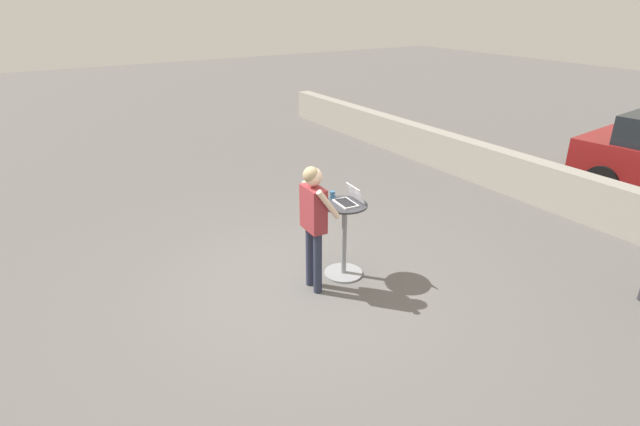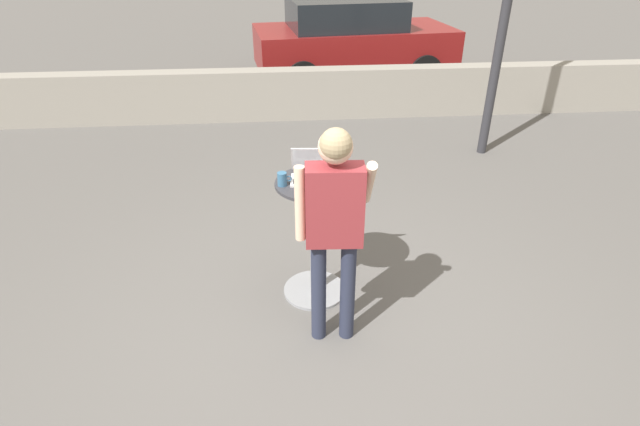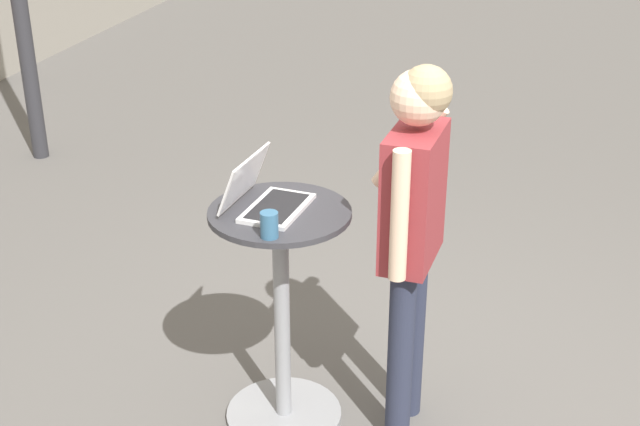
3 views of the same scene
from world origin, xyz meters
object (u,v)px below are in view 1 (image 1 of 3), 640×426
at_px(laptop, 349,199).
at_px(standing_person, 313,214).
at_px(cafe_table, 344,237).
at_px(coffee_mug, 332,195).

xyz_separation_m(laptop, standing_person, (0.09, -0.60, -0.03)).
height_order(cafe_table, standing_person, standing_person).
xyz_separation_m(cafe_table, laptop, (0.00, 0.07, 0.53)).
relative_size(cafe_table, laptop, 2.82).
distance_m(cafe_table, laptop, 0.53).
bearing_deg(coffee_mug, laptop, 23.17).
bearing_deg(coffee_mug, standing_person, -56.40).
relative_size(cafe_table, standing_person, 0.62).
height_order(cafe_table, laptop, laptop).
bearing_deg(cafe_table, standing_person, -80.06).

